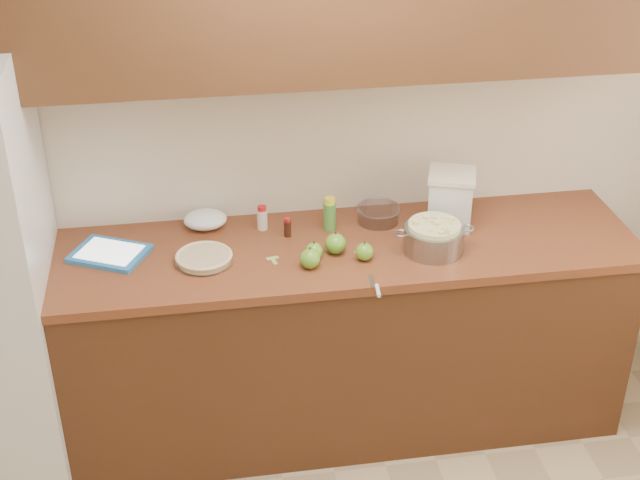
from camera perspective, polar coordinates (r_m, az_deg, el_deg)
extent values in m
plane|color=beige|center=(3.79, -0.67, 7.02)|extent=(3.60, 0.00, 3.60)
cube|color=#462313|center=(3.93, 0.11, -6.47)|extent=(2.60, 0.65, 0.88)
cube|color=brown|center=(3.68, 0.12, -0.68)|extent=(2.64, 0.68, 0.04)
cylinder|color=silver|center=(3.58, -7.43, -1.20)|extent=(0.24, 0.24, 0.03)
cylinder|color=#E1B88E|center=(3.58, -7.43, -1.17)|extent=(0.21, 0.21, 0.03)
torus|color=#E1B88E|center=(3.57, -7.44, -1.01)|extent=(0.23, 0.23, 0.02)
cylinder|color=gray|center=(3.64, 7.28, 0.06)|extent=(0.24, 0.24, 0.10)
torus|color=gray|center=(3.59, 5.21, 0.42)|extent=(0.06, 0.06, 0.01)
torus|color=gray|center=(3.66, 9.39, 0.75)|extent=(0.06, 0.06, 0.01)
cylinder|color=#FFF7AB|center=(3.64, 7.30, 0.27)|extent=(0.21, 0.21, 0.11)
cube|color=silver|center=(3.83, 8.34, 2.52)|extent=(0.23, 0.23, 0.22)
cube|color=beige|center=(3.78, 8.47, 4.14)|extent=(0.25, 0.25, 0.02)
cube|color=#256EB5|center=(3.70, -13.31, -0.85)|extent=(0.35, 0.32, 0.02)
cube|color=white|center=(3.69, -13.33, -0.71)|extent=(0.29, 0.26, 0.00)
cube|color=gray|center=(3.44, 3.32, -2.63)|extent=(0.02, 0.09, 0.00)
cylinder|color=white|center=(3.38, 3.72, -3.25)|extent=(0.02, 0.08, 0.02)
cylinder|color=#4C8C38|center=(3.77, 0.62, 1.54)|extent=(0.05, 0.05, 0.12)
cylinder|color=yellow|center=(3.74, 0.63, 2.54)|extent=(0.05, 0.05, 0.03)
cylinder|color=beige|center=(3.78, -3.71, 1.31)|extent=(0.04, 0.04, 0.09)
cylinder|color=red|center=(3.76, -3.74, 2.03)|extent=(0.04, 0.04, 0.02)
cylinder|color=black|center=(3.73, -2.09, 0.73)|extent=(0.03, 0.03, 0.07)
cylinder|color=red|center=(3.71, -2.10, 1.30)|extent=(0.03, 0.03, 0.01)
cylinder|color=silver|center=(3.85, 3.75, 1.64)|extent=(0.18, 0.18, 0.07)
torus|color=silver|center=(3.83, 3.77, 2.06)|extent=(0.19, 0.19, 0.01)
ellipsoid|color=white|center=(3.82, -7.35, 1.31)|extent=(0.23, 0.21, 0.08)
sphere|color=#5A9625|center=(3.56, -0.39, -0.73)|extent=(0.07, 0.07, 0.07)
cylinder|color=#3F2D19|center=(3.54, -0.39, -0.15)|extent=(0.01, 0.01, 0.01)
sphere|color=#5A9625|center=(3.60, 1.00, -0.23)|extent=(0.09, 0.09, 0.09)
cylinder|color=#3F2D19|center=(3.58, 1.01, 0.46)|extent=(0.01, 0.01, 0.01)
sphere|color=#5A9625|center=(3.50, -0.64, -1.20)|extent=(0.08, 0.08, 0.08)
cylinder|color=#3F2D19|center=(3.48, -0.65, -0.53)|extent=(0.01, 0.01, 0.01)
sphere|color=#5A9625|center=(3.56, 2.86, -0.76)|extent=(0.07, 0.07, 0.07)
cylinder|color=#3F2D19|center=(3.54, 2.88, -0.16)|extent=(0.01, 0.01, 0.01)
cube|color=#9AC05D|center=(3.56, -2.94, -1.41)|extent=(0.02, 0.04, 0.00)
cube|color=#9AC05D|center=(3.62, 2.39, -0.85)|extent=(0.02, 0.03, 0.00)
cube|color=#9AC05D|center=(3.59, -3.05, -1.17)|extent=(0.05, 0.03, 0.00)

